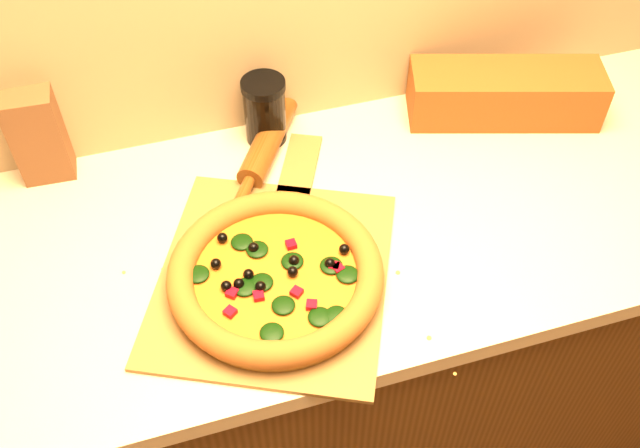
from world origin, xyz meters
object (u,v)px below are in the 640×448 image
(pizza, at_px, (276,275))
(dark_jar, at_px, (265,110))
(pizza_peel, at_px, (276,268))
(rolling_pin, at_px, (270,135))

(pizza, height_order, dark_jar, dark_jar)
(pizza_peel, height_order, rolling_pin, rolling_pin)
(pizza_peel, relative_size, rolling_pin, 1.82)
(pizza_peel, distance_m, rolling_pin, 0.34)
(pizza, relative_size, rolling_pin, 1.06)
(rolling_pin, xyz_separation_m, dark_jar, (-0.00, 0.03, 0.05))
(dark_jar, bearing_deg, pizza, -101.46)
(pizza_peel, bearing_deg, pizza, -76.75)
(pizza_peel, distance_m, dark_jar, 0.37)
(pizza_peel, distance_m, pizza, 0.05)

